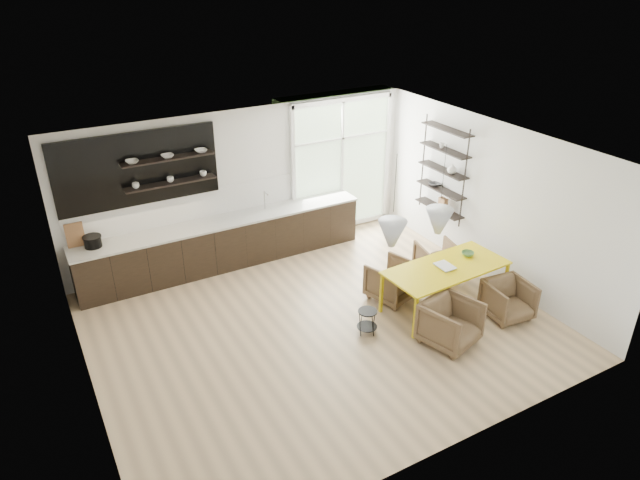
{
  "coord_description": "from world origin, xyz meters",
  "views": [
    {
      "loc": [
        -3.75,
        -6.67,
        5.43
      ],
      "look_at": [
        0.32,
        0.6,
        1.21
      ],
      "focal_mm": 32.0,
      "sensor_mm": 36.0,
      "label": 1
    }
  ],
  "objects": [
    {
      "name": "armchair_back_left",
      "position": [
        1.49,
        0.13,
        0.34
      ],
      "size": [
        0.91,
        0.93,
        0.68
      ],
      "primitive_type": "imported",
      "rotation": [
        0.0,
        0.0,
        3.44
      ],
      "color": "brown",
      "rests_on": "ground"
    },
    {
      "name": "dining_table",
      "position": [
        2.1,
        -0.53,
        0.72
      ],
      "size": [
        2.15,
        1.05,
        0.77
      ],
      "rotation": [
        0.0,
        0.0,
        0.05
      ],
      "color": "#DCC20C",
      "rests_on": "ground"
    },
    {
      "name": "wire_stool",
      "position": [
        0.55,
        -0.53,
        0.26
      ],
      "size": [
        0.33,
        0.33,
        0.41
      ],
      "rotation": [
        0.0,
        0.0,
        0.09
      ],
      "color": "black",
      "rests_on": "ground"
    },
    {
      "name": "table_bowl",
      "position": [
        2.68,
        -0.39,
        0.8
      ],
      "size": [
        0.22,
        0.22,
        0.07
      ],
      "primitive_type": "imported",
      "rotation": [
        0.0,
        0.0,
        -0.04
      ],
      "color": "#4F7C45",
      "rests_on": "dining_table"
    },
    {
      "name": "armchair_front_right",
      "position": [
        2.82,
        -1.29,
        0.32
      ],
      "size": [
        0.76,
        0.78,
        0.64
      ],
      "primitive_type": "imported",
      "rotation": [
        0.0,
        0.0,
        -0.11
      ],
      "color": "brown",
      "rests_on": "ground"
    },
    {
      "name": "table_book",
      "position": [
        1.94,
        -0.51,
        0.79
      ],
      "size": [
        0.25,
        0.33,
        0.03
      ],
      "primitive_type": "imported",
      "rotation": [
        0.0,
        0.0,
        -0.01
      ],
      "color": "white",
      "rests_on": "dining_table"
    },
    {
      "name": "armchair_back_right",
      "position": [
        2.7,
        0.39,
        0.32
      ],
      "size": [
        0.8,
        0.82,
        0.63
      ],
      "primitive_type": "imported",
      "rotation": [
        0.0,
        0.0,
        2.94
      ],
      "color": "brown",
      "rests_on": "ground"
    },
    {
      "name": "kitchen_run",
      "position": [
        -0.7,
        2.69,
        0.6
      ],
      "size": [
        5.54,
        0.69,
        2.75
      ],
      "color": "black",
      "rests_on": "ground"
    },
    {
      "name": "right_shelving",
      "position": [
        3.36,
        1.17,
        1.65
      ],
      "size": [
        0.26,
        1.22,
        1.9
      ],
      "color": "black",
      "rests_on": "ground"
    },
    {
      "name": "room",
      "position": [
        0.58,
        1.1,
        1.46
      ],
      "size": [
        7.02,
        6.01,
        2.91
      ],
      "color": "tan",
      "rests_on": "ground"
    },
    {
      "name": "armchair_front_left",
      "position": [
        1.51,
        -1.37,
        0.36
      ],
      "size": [
        0.97,
        0.98,
        0.72
      ],
      "primitive_type": "imported",
      "rotation": [
        0.0,
        0.0,
        0.29
      ],
      "color": "brown",
      "rests_on": "ground"
    }
  ]
}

